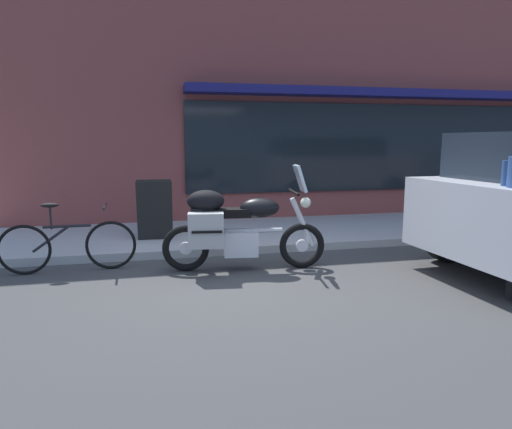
% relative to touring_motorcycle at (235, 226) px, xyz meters
% --- Properties ---
extents(ground_plane, '(80.00, 80.00, 0.00)m').
position_rel_touring_motorcycle_xyz_m(ground_plane, '(0.04, -0.42, -0.60)').
color(ground_plane, '#3B3B3B').
extents(touring_motorcycle, '(2.14, 0.64, 1.38)m').
position_rel_touring_motorcycle_xyz_m(touring_motorcycle, '(0.00, 0.00, 0.00)').
color(touring_motorcycle, black).
rests_on(touring_motorcycle, ground_plane).
extents(parked_bicycle, '(1.70, 0.48, 0.91)m').
position_rel_touring_motorcycle_xyz_m(parked_bicycle, '(-2.12, 0.41, -0.24)').
color(parked_bicycle, black).
rests_on(parked_bicycle, ground_plane).
extents(sandwich_board_sign, '(0.55, 0.42, 0.95)m').
position_rel_touring_motorcycle_xyz_m(sandwich_board_sign, '(-1.01, 1.64, 0.00)').
color(sandwich_board_sign, black).
rests_on(sandwich_board_sign, sidewalk_curb).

